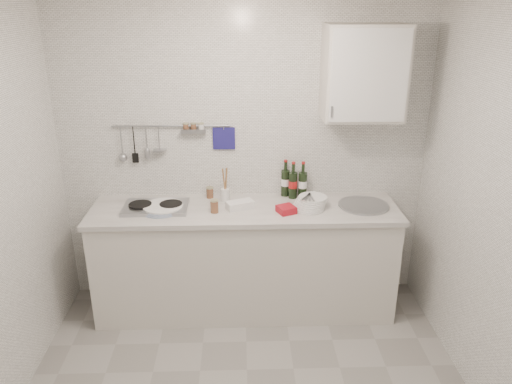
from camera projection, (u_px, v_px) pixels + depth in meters
back_wall at (244, 157)px, 4.11m from camera, size 3.00×0.02×2.50m
wall_right at (508, 227)px, 2.85m from camera, size 0.02×2.80×2.50m
counter at (246, 261)px, 4.13m from camera, size 2.44×0.64×0.96m
wall_rail at (169, 138)px, 4.00m from camera, size 0.98×0.09×0.34m
wall_cabinet at (364, 73)px, 3.71m from camera, size 0.60×0.38×0.70m
plate_stack_hob at (162, 208)px, 3.90m from camera, size 0.34×0.33×0.04m
plate_stack_sink at (310, 203)px, 3.93m from camera, size 0.28×0.27×0.10m
wine_bottles at (294, 179)px, 4.11m from camera, size 0.21×0.13×0.31m
butter_dish at (240, 205)px, 3.92m from camera, size 0.23×0.18×0.06m
strawberry_punnet at (286, 209)px, 3.85m from camera, size 0.17×0.17×0.05m
utensil_crock at (225, 193)px, 4.05m from camera, size 0.07×0.07×0.29m
jar_a at (210, 192)px, 4.13m from camera, size 0.06×0.06×0.09m
jar_b at (308, 196)px, 4.09m from camera, size 0.06×0.06×0.06m
jar_c at (311, 198)px, 4.01m from camera, size 0.07×0.07×0.09m
jar_d at (214, 206)px, 3.84m from camera, size 0.07×0.07×0.11m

